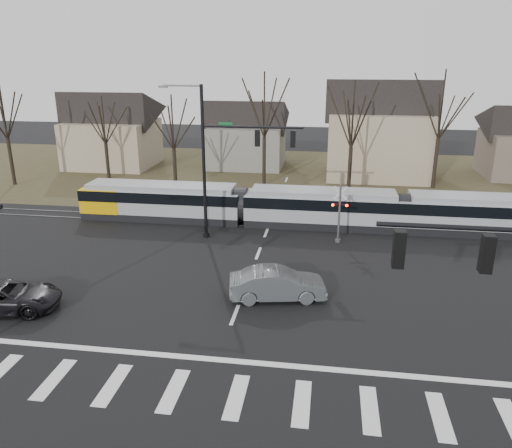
# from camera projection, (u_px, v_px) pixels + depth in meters

# --- Properties ---
(ground) EXTENTS (140.00, 140.00, 0.00)m
(ground) POSITION_uv_depth(u_px,v_px,m) (227.00, 337.00, 22.24)
(ground) COLOR black
(grass_verge) EXTENTS (140.00, 28.00, 0.01)m
(grass_verge) POSITION_uv_depth(u_px,v_px,m) (288.00, 175.00, 52.22)
(grass_verge) COLOR #38331E
(grass_verge) RESTS_ON ground
(crosswalk) EXTENTS (27.00, 2.60, 0.01)m
(crosswalk) POSITION_uv_depth(u_px,v_px,m) (205.00, 394.00, 18.49)
(crosswalk) COLOR silver
(crosswalk) RESTS_ON ground
(stop_line) EXTENTS (28.00, 0.35, 0.01)m
(stop_line) POSITION_uv_depth(u_px,v_px,m) (218.00, 360.00, 20.55)
(stop_line) COLOR silver
(stop_line) RESTS_ON ground
(lane_dashes) EXTENTS (0.18, 30.00, 0.01)m
(lane_dashes) POSITION_uv_depth(u_px,v_px,m) (270.00, 223.00, 37.23)
(lane_dashes) COLOR silver
(lane_dashes) RESTS_ON ground
(rail_pair) EXTENTS (90.00, 1.52, 0.06)m
(rail_pair) POSITION_uv_depth(u_px,v_px,m) (269.00, 224.00, 37.03)
(rail_pair) COLOR #59595E
(rail_pair) RESTS_ON ground
(tram) EXTENTS (35.96, 2.67, 2.73)m
(tram) POSITION_uv_depth(u_px,v_px,m) (320.00, 206.00, 36.24)
(tram) COLOR gray
(tram) RESTS_ON ground
(sedan) EXTENTS (3.56, 5.57, 1.62)m
(sedan) POSITION_uv_depth(u_px,v_px,m) (278.00, 284.00, 25.49)
(sedan) COLOR #525659
(sedan) RESTS_ON ground
(suv) EXTENTS (4.63, 6.28, 1.46)m
(suv) POSITION_uv_depth(u_px,v_px,m) (5.00, 297.00, 24.33)
(suv) COLOR black
(suv) RESTS_ON ground
(signal_pole_far) EXTENTS (9.28, 0.44, 10.20)m
(signal_pole_far) POSITION_uv_depth(u_px,v_px,m) (227.00, 156.00, 32.46)
(signal_pole_far) COLOR black
(signal_pole_far) RESTS_ON ground
(rail_crossing_signal) EXTENTS (1.08, 0.36, 4.00)m
(rail_crossing_signal) POSITION_uv_depth(u_px,v_px,m) (339.00, 215.00, 32.93)
(rail_crossing_signal) COLOR #59595B
(rail_crossing_signal) RESTS_ON ground
(tree_row) EXTENTS (59.20, 7.20, 10.00)m
(tree_row) POSITION_uv_depth(u_px,v_px,m) (306.00, 137.00, 44.72)
(tree_row) COLOR black
(tree_row) RESTS_ON ground
(house_a) EXTENTS (9.72, 8.64, 8.60)m
(house_a) POSITION_uv_depth(u_px,v_px,m) (111.00, 126.00, 55.44)
(house_a) COLOR tan
(house_a) RESTS_ON ground
(house_b) EXTENTS (8.64, 7.56, 7.65)m
(house_b) POSITION_uv_depth(u_px,v_px,m) (247.00, 131.00, 55.39)
(house_b) COLOR slate
(house_b) RESTS_ON ground
(house_c) EXTENTS (10.80, 8.64, 10.10)m
(house_c) POSITION_uv_depth(u_px,v_px,m) (379.00, 125.00, 50.23)
(house_c) COLOR tan
(house_c) RESTS_ON ground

